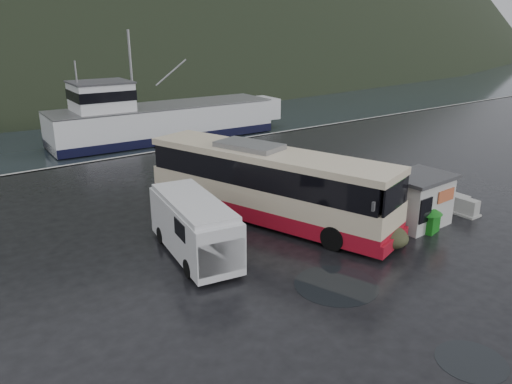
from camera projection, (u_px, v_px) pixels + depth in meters
ground at (313, 245)px, 22.44m from camera, size 160.00×160.00×0.00m
quay_edge at (135, 155)px, 37.76m from camera, size 160.00×0.60×1.50m
coach_bus at (267, 219)px, 25.49m from camera, size 7.29×13.93×3.84m
white_van at (195, 254)px, 21.55m from camera, size 3.03×6.39×2.57m
waste_bin_left at (389, 224)px, 24.85m from camera, size 0.98×0.98×1.28m
waste_bin_right at (426, 231)px, 23.98m from camera, size 1.15×1.15×1.34m
dome_tent at (379, 245)px, 22.52m from camera, size 2.10×2.87×1.09m
ticket_kiosk at (415, 224)px, 24.81m from camera, size 3.36×2.60×2.55m
jersey_barrier_a at (456, 206)px, 27.24m from camera, size 0.74×1.43×0.70m
jersey_barrier_b at (461, 214)px, 26.18m from camera, size 0.89×1.77×0.88m
fishing_trawler at (165, 124)px, 49.21m from camera, size 26.08×6.81×10.34m
puddles at (348, 234)px, 23.63m from camera, size 12.02×17.46×0.01m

